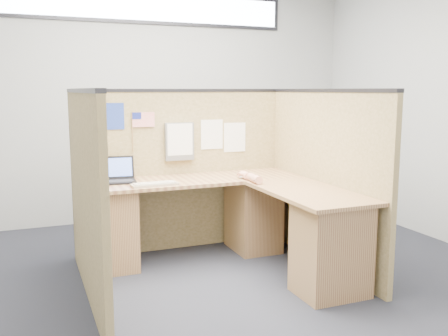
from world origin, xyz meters
name	(u,v)px	position (x,y,z in m)	size (l,w,h in m)	color
floor	(221,282)	(0.00, 0.00, 0.00)	(5.00, 5.00, 0.00)	black
wall_back	(150,100)	(0.00, 2.25, 1.40)	(5.00, 5.00, 0.00)	#B0B4B6
clerestory_window	(148,7)	(0.00, 2.23, 2.45)	(3.30, 0.04, 0.38)	#232328
cubicle_partitions	(203,179)	(0.00, 0.43, 0.77)	(2.06, 1.83, 1.53)	olive
l_desk	(229,223)	(0.18, 0.29, 0.39)	(1.95, 1.75, 0.73)	brown
laptop	(117,176)	(-0.66, 0.78, 0.78)	(0.31, 0.31, 0.21)	black
keyboard	(155,184)	(-0.41, 0.48, 0.74)	(0.39, 0.15, 0.03)	#9F917B
mouse	(244,176)	(0.42, 0.50, 0.75)	(0.10, 0.06, 0.04)	silver
hand_forearm	(251,177)	(0.43, 0.37, 0.77)	(0.11, 0.37, 0.08)	tan
blue_poster	(114,116)	(-0.64, 0.97, 1.29)	(0.18, 0.00, 0.24)	#213897
american_flag	(141,121)	(-0.40, 0.96, 1.24)	(0.21, 0.01, 0.36)	olive
file_holder	(179,141)	(-0.05, 0.94, 1.04)	(0.27, 0.05, 0.35)	slate
paper_left	(212,134)	(0.29, 0.97, 1.09)	(0.22, 0.00, 0.28)	white
paper_right	(235,137)	(0.53, 0.97, 1.06)	(0.22, 0.00, 0.29)	white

